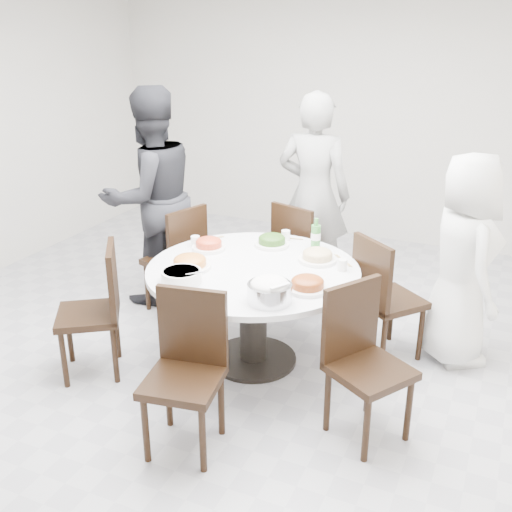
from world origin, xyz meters
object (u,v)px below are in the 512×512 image
at_px(chair_ne, 390,298).
at_px(beverage_bottle, 316,234).
at_px(diner_middle, 314,195).
at_px(chair_sw, 88,312).
at_px(chair_n, 305,254).
at_px(dining_table, 253,315).
at_px(rice_bowl, 270,293).
at_px(diner_right, 463,261).
at_px(diner_left, 151,198).
at_px(chair_nw, 174,258).
at_px(chair_se, 370,367).
at_px(soup_bowl, 181,276).
at_px(chair_s, 183,378).

distance_m(chair_ne, beverage_bottle, 0.72).
bearing_deg(diner_middle, chair_sw, 63.12).
bearing_deg(beverage_bottle, chair_n, 116.72).
distance_m(dining_table, rice_bowl, 0.70).
bearing_deg(chair_sw, diner_right, 84.51).
bearing_deg(dining_table, diner_left, 152.60).
height_order(dining_table, beverage_bottle, beverage_bottle).
distance_m(chair_ne, chair_sw, 2.17).
relative_size(rice_bowl, beverage_bottle, 1.12).
distance_m(dining_table, chair_nw, 1.11).
xyz_separation_m(chair_sw, chair_se, (1.97, 0.11, 0.00)).
distance_m(chair_se, diner_left, 2.57).
xyz_separation_m(diner_right, rice_bowl, (-1.01, -1.13, 0.03)).
xyz_separation_m(chair_se, diner_middle, (-1.03, 1.92, 0.44)).
bearing_deg(soup_bowl, diner_middle, 81.35).
height_order(chair_nw, chair_sw, same).
bearing_deg(beverage_bottle, chair_se, -55.48).
relative_size(chair_n, chair_s, 1.00).
distance_m(dining_table, chair_sw, 1.17).
height_order(diner_middle, beverage_bottle, diner_middle).
distance_m(dining_table, soup_bowl, 0.68).
relative_size(dining_table, chair_nw, 1.58).
bearing_deg(soup_bowl, chair_ne, 37.09).
bearing_deg(chair_ne, chair_sw, 69.59).
relative_size(diner_right, diner_left, 0.82).
bearing_deg(diner_middle, chair_se, 116.35).
height_order(diner_left, soup_bowl, diner_left).
bearing_deg(dining_table, chair_se, -26.91).
xyz_separation_m(chair_n, beverage_bottle, (0.27, -0.54, 0.40)).
distance_m(dining_table, chair_n, 1.06).
xyz_separation_m(chair_ne, chair_se, (0.10, -0.99, 0.00)).
height_order(chair_ne, diner_left, diner_left).
bearing_deg(chair_s, chair_n, 80.88).
bearing_deg(chair_sw, diner_middle, 120.73).
bearing_deg(soup_bowl, chair_s, -59.75).
xyz_separation_m(chair_se, soup_bowl, (-1.31, 0.08, 0.32)).
xyz_separation_m(chair_ne, diner_left, (-2.15, 0.16, 0.46)).
distance_m(chair_sw, chair_s, 1.12).
bearing_deg(chair_ne, chair_nw, 38.67).
height_order(rice_bowl, beverage_bottle, beverage_bottle).
xyz_separation_m(chair_nw, diner_left, (-0.29, 0.15, 0.46)).
bearing_deg(diner_right, dining_table, 87.85).
bearing_deg(chair_n, chair_ne, 164.92).
height_order(chair_ne, chair_s, same).
distance_m(chair_ne, soup_bowl, 1.55).
distance_m(chair_nw, beverage_bottle, 1.32).
bearing_deg(chair_n, rice_bowl, 119.33).
distance_m(chair_nw, chair_s, 1.86).
height_order(soup_bowl, beverage_bottle, beverage_bottle).
xyz_separation_m(chair_nw, beverage_bottle, (1.26, 0.01, 0.40)).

